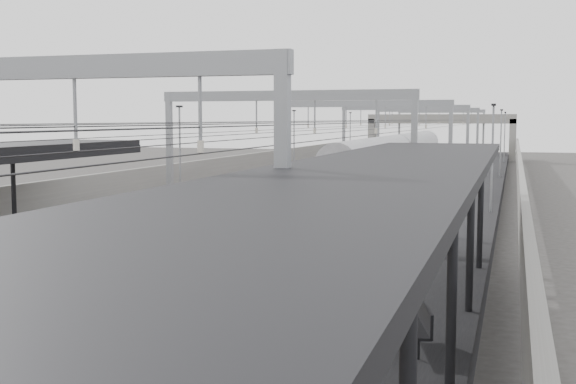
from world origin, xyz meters
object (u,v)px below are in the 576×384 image
Objects in this scene: overbridge at (441,125)px; bench at (419,321)px; signal_green at (359,154)px; train at (392,173)px.

bench is at bearing -84.74° from overbridge.
overbridge is 6.33× the size of signal_green.
overbridge is 0.49× the size of train.
bench is 0.60× the size of signal_green.
train is 41.52m from bench.
bench is (7.30, -40.87, -0.32)m from train.
train is 20.26m from signal_green.
train is (1.50, -54.75, -3.37)m from overbridge.
overbridge is at bearing 91.57° from train.
signal_green is (-6.70, 19.11, 0.47)m from train.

